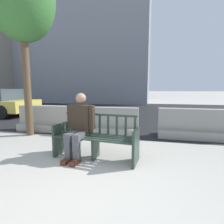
{
  "coord_description": "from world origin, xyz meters",
  "views": [
    {
      "loc": [
        0.87,
        -1.98,
        1.4
      ],
      "look_at": [
        -0.2,
        2.75,
        0.75
      ],
      "focal_mm": 28.0,
      "sensor_mm": 36.0,
      "label": 1
    }
  ],
  "objects_px": {
    "seated_person": "(79,124)",
    "jersey_barrier_centre": "(106,123)",
    "jersey_barrier_right": "(194,126)",
    "street_bench": "(96,139)",
    "jersey_barrier_left": "(49,121)"
  },
  "relations": [
    {
      "from": "seated_person",
      "to": "jersey_barrier_centre",
      "type": "height_order",
      "value": "seated_person"
    },
    {
      "from": "street_bench",
      "to": "jersey_barrier_left",
      "type": "height_order",
      "value": "street_bench"
    },
    {
      "from": "jersey_barrier_centre",
      "to": "jersey_barrier_right",
      "type": "distance_m",
      "value": 2.57
    },
    {
      "from": "seated_person",
      "to": "street_bench",
      "type": "bearing_deg",
      "value": 3.77
    },
    {
      "from": "jersey_barrier_centre",
      "to": "seated_person",
      "type": "bearing_deg",
      "value": -91.57
    },
    {
      "from": "jersey_barrier_left",
      "to": "jersey_barrier_right",
      "type": "height_order",
      "value": "same"
    },
    {
      "from": "seated_person",
      "to": "jersey_barrier_left",
      "type": "relative_size",
      "value": 0.65
    },
    {
      "from": "seated_person",
      "to": "jersey_barrier_centre",
      "type": "distance_m",
      "value": 1.89
    },
    {
      "from": "street_bench",
      "to": "jersey_barrier_left",
      "type": "bearing_deg",
      "value": 140.07
    },
    {
      "from": "seated_person",
      "to": "jersey_barrier_right",
      "type": "xyz_separation_m",
      "value": [
        2.62,
        2.02,
        -0.35
      ]
    },
    {
      "from": "jersey_barrier_right",
      "to": "seated_person",
      "type": "bearing_deg",
      "value": -142.3
    },
    {
      "from": "jersey_barrier_right",
      "to": "jersey_barrier_left",
      "type": "bearing_deg",
      "value": -178.62
    },
    {
      "from": "jersey_barrier_centre",
      "to": "street_bench",
      "type": "bearing_deg",
      "value": -81.11
    },
    {
      "from": "jersey_barrier_centre",
      "to": "jersey_barrier_left",
      "type": "distance_m",
      "value": 1.97
    },
    {
      "from": "street_bench",
      "to": "jersey_barrier_centre",
      "type": "height_order",
      "value": "street_bench"
    }
  ]
}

